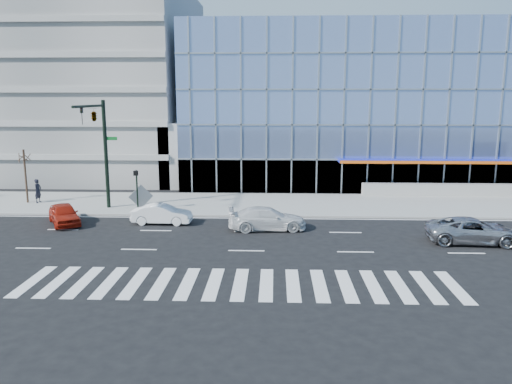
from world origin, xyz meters
TOP-DOWN VIEW (x-y plane):
  - ground at (0.00, 0.00)m, footprint 160.00×160.00m
  - sidewalk at (0.00, 8.00)m, footprint 120.00×8.00m
  - theatre_building at (14.00, 26.00)m, footprint 42.00×26.00m
  - parking_garage at (-20.00, 26.00)m, footprint 24.00×24.00m
  - ramp_block at (-6.00, 18.00)m, footprint 6.00×8.00m
  - tower_backdrop at (-30.00, 70.00)m, footprint 14.00×14.00m
  - traffic_signal at (-11.00, 4.57)m, footprint 1.14×5.74m
  - ped_signal_post at (-8.50, 4.94)m, footprint 0.30×0.33m
  - street_tree_near at (-18.00, 7.50)m, footprint 1.10×1.10m
  - silver_suv at (13.08, -1.95)m, footprint 5.43×2.82m
  - white_suv at (1.08, 0.54)m, footprint 5.14×2.52m
  - white_sedan at (-5.99, 1.80)m, footprint 4.01×1.49m
  - red_sedan at (-12.48, 1.42)m, footprint 3.51×4.30m
  - pedestrian at (-17.11, 7.49)m, footprint 0.56×0.75m
  - tilted_panel at (-8.43, 5.65)m, footprint 1.68×0.86m

SIDE VIEW (x-z plane):
  - ground at x=0.00m, z-range 0.00..0.00m
  - sidewalk at x=0.00m, z-range 0.00..0.15m
  - white_sedan at x=-5.99m, z-range 0.00..1.31m
  - red_sedan at x=-12.48m, z-range 0.00..1.38m
  - white_suv at x=1.08m, z-range 0.00..1.44m
  - silver_suv at x=13.08m, z-range 0.00..1.46m
  - tilted_panel at x=-8.43m, z-range 0.15..1.99m
  - pedestrian at x=-17.11m, z-range 0.15..2.02m
  - ped_signal_post at x=-8.50m, z-range 0.64..3.64m
  - ramp_block at x=-6.00m, z-range 0.00..6.00m
  - street_tree_near at x=-18.00m, z-range 1.66..5.89m
  - traffic_signal at x=-11.00m, z-range 2.16..10.16m
  - theatre_building at x=14.00m, z-range 0.00..15.00m
  - parking_garage at x=-20.00m, z-range 0.00..20.00m
  - tower_backdrop at x=-30.00m, z-range 0.00..48.00m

